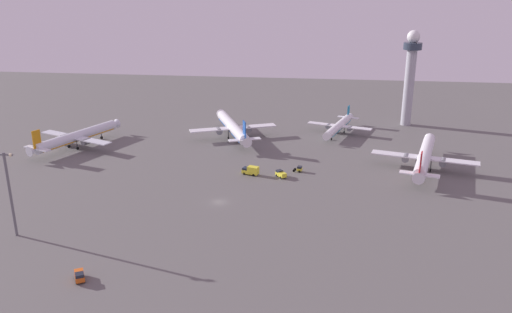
{
  "coord_description": "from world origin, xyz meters",
  "views": [
    {
      "loc": [
        28.91,
        -141.28,
        63.65
      ],
      "look_at": [
        7.22,
        31.83,
        4.0
      ],
      "focal_mm": 36.67,
      "sensor_mm": 36.0,
      "label": 1
    }
  ],
  "objects_px": {
    "airplane_terminal_side": "(76,137)",
    "baggage_tractor": "(281,174)",
    "airplane_mid_apron": "(233,127)",
    "apron_light_central": "(9,188)",
    "airplane_far_stand": "(339,126)",
    "control_tower": "(410,72)",
    "pushback_tug": "(299,169)",
    "airplane_taxiway_distant": "(425,157)",
    "catering_truck": "(251,170)",
    "cargo_loader": "(80,276)"
  },
  "relations": [
    {
      "from": "airplane_terminal_side",
      "to": "airplane_mid_apron",
      "type": "height_order",
      "value": "airplane_mid_apron"
    },
    {
      "from": "airplane_mid_apron",
      "to": "apron_light_central",
      "type": "height_order",
      "value": "apron_light_central"
    },
    {
      "from": "cargo_loader",
      "to": "apron_light_central",
      "type": "height_order",
      "value": "apron_light_central"
    },
    {
      "from": "cargo_loader",
      "to": "baggage_tractor",
      "type": "bearing_deg",
      "value": -148.96
    },
    {
      "from": "airplane_mid_apron",
      "to": "airplane_taxiway_distant",
      "type": "bearing_deg",
      "value": -45.02
    },
    {
      "from": "apron_light_central",
      "to": "airplane_far_stand",
      "type": "bearing_deg",
      "value": 50.96
    },
    {
      "from": "airplane_taxiway_distant",
      "to": "pushback_tug",
      "type": "xyz_separation_m",
      "value": [
        -43.26,
        -8.1,
        -3.47
      ]
    },
    {
      "from": "airplane_mid_apron",
      "to": "apron_light_central",
      "type": "xyz_separation_m",
      "value": [
        -41.46,
        -94.14,
        8.68
      ]
    },
    {
      "from": "apron_light_central",
      "to": "pushback_tug",
      "type": "bearing_deg",
      "value": 38.6
    },
    {
      "from": "control_tower",
      "to": "baggage_tractor",
      "type": "height_order",
      "value": "control_tower"
    },
    {
      "from": "control_tower",
      "to": "airplane_terminal_side",
      "type": "relative_size",
      "value": 0.99
    },
    {
      "from": "airplane_far_stand",
      "to": "pushback_tug",
      "type": "bearing_deg",
      "value": 90.93
    },
    {
      "from": "airplane_terminal_side",
      "to": "airplane_mid_apron",
      "type": "relative_size",
      "value": 0.96
    },
    {
      "from": "control_tower",
      "to": "baggage_tractor",
      "type": "xyz_separation_m",
      "value": [
        -51.36,
        -73.65,
        -23.19
      ]
    },
    {
      "from": "pushback_tug",
      "to": "apron_light_central",
      "type": "height_order",
      "value": "apron_light_central"
    },
    {
      "from": "airplane_taxiway_distant",
      "to": "apron_light_central",
      "type": "distance_m",
      "value": 131.6
    },
    {
      "from": "airplane_far_stand",
      "to": "pushback_tug",
      "type": "relative_size",
      "value": 10.38
    },
    {
      "from": "pushback_tug",
      "to": "cargo_loader",
      "type": "distance_m",
      "value": 87.57
    },
    {
      "from": "airplane_far_stand",
      "to": "baggage_tractor",
      "type": "xyz_separation_m",
      "value": [
        -20.66,
        -55.05,
        -2.32
      ]
    },
    {
      "from": "airplane_terminal_side",
      "to": "cargo_loader",
      "type": "relative_size",
      "value": 9.35
    },
    {
      "from": "airplane_taxiway_distant",
      "to": "apron_light_central",
      "type": "xyz_separation_m",
      "value": [
        -114.23,
        -64.76,
        8.7
      ]
    },
    {
      "from": "control_tower",
      "to": "airplane_far_stand",
      "type": "distance_m",
      "value": 41.52
    },
    {
      "from": "airplane_terminal_side",
      "to": "airplane_taxiway_distant",
      "type": "bearing_deg",
      "value": 18.68
    },
    {
      "from": "airplane_taxiway_distant",
      "to": "airplane_terminal_side",
      "type": "distance_m",
      "value": 132.31
    },
    {
      "from": "pushback_tug",
      "to": "baggage_tractor",
      "type": "distance_m",
      "value": 8.38
    },
    {
      "from": "airplane_terminal_side",
      "to": "catering_truck",
      "type": "xyz_separation_m",
      "value": [
        72.49,
        -21.81,
        -2.76
      ]
    },
    {
      "from": "airplane_taxiway_distant",
      "to": "airplane_mid_apron",
      "type": "bearing_deg",
      "value": 172.55
    },
    {
      "from": "cargo_loader",
      "to": "airplane_far_stand",
      "type": "bearing_deg",
      "value": -145.11
    },
    {
      "from": "airplane_taxiway_distant",
      "to": "catering_truck",
      "type": "relative_size",
      "value": 7.57
    },
    {
      "from": "catering_truck",
      "to": "apron_light_central",
      "type": "xyz_separation_m",
      "value": [
        -54.71,
        -51.71,
        11.66
      ]
    },
    {
      "from": "airplane_mid_apron",
      "to": "catering_truck",
      "type": "height_order",
      "value": "airplane_mid_apron"
    },
    {
      "from": "control_tower",
      "to": "airplane_mid_apron",
      "type": "relative_size",
      "value": 0.95
    },
    {
      "from": "airplane_terminal_side",
      "to": "cargo_loader",
      "type": "distance_m",
      "value": 101.75
    },
    {
      "from": "airplane_mid_apron",
      "to": "catering_truck",
      "type": "distance_m",
      "value": 44.55
    },
    {
      "from": "pushback_tug",
      "to": "baggage_tractor",
      "type": "xyz_separation_m",
      "value": [
        -5.89,
        -5.97,
        0.11
      ]
    },
    {
      "from": "airplane_mid_apron",
      "to": "cargo_loader",
      "type": "relative_size",
      "value": 9.79
    },
    {
      "from": "control_tower",
      "to": "pushback_tug",
      "type": "relative_size",
      "value": 12.49
    },
    {
      "from": "catering_truck",
      "to": "apron_light_central",
      "type": "distance_m",
      "value": 76.18
    },
    {
      "from": "baggage_tractor",
      "to": "apron_light_central",
      "type": "bearing_deg",
      "value": -179.83
    },
    {
      "from": "airplane_taxiway_distant",
      "to": "cargo_loader",
      "type": "height_order",
      "value": "airplane_taxiway_distant"
    },
    {
      "from": "pushback_tug",
      "to": "catering_truck",
      "type": "bearing_deg",
      "value": -60.35
    },
    {
      "from": "control_tower",
      "to": "airplane_taxiway_distant",
      "type": "height_order",
      "value": "control_tower"
    },
    {
      "from": "pushback_tug",
      "to": "baggage_tractor",
      "type": "bearing_deg",
      "value": -31.9
    },
    {
      "from": "pushback_tug",
      "to": "cargo_loader",
      "type": "xyz_separation_m",
      "value": [
        -45.17,
        -75.02,
        0.11
      ]
    },
    {
      "from": "airplane_far_stand",
      "to": "airplane_terminal_side",
      "type": "bearing_deg",
      "value": 34.96
    },
    {
      "from": "control_tower",
      "to": "airplane_terminal_side",
      "type": "distance_m",
      "value": 144.91
    },
    {
      "from": "pushback_tug",
      "to": "baggage_tractor",
      "type": "relative_size",
      "value": 0.76
    },
    {
      "from": "airplane_terminal_side",
      "to": "baggage_tractor",
      "type": "bearing_deg",
      "value": 7.07
    },
    {
      "from": "airplane_terminal_side",
      "to": "airplane_mid_apron",
      "type": "bearing_deg",
      "value": 41.66
    },
    {
      "from": "airplane_terminal_side",
      "to": "cargo_loader",
      "type": "bearing_deg",
      "value": -42.15
    }
  ]
}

